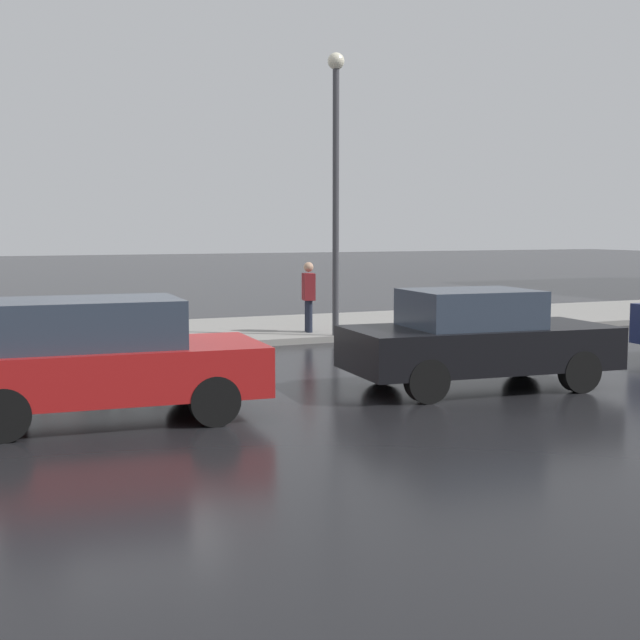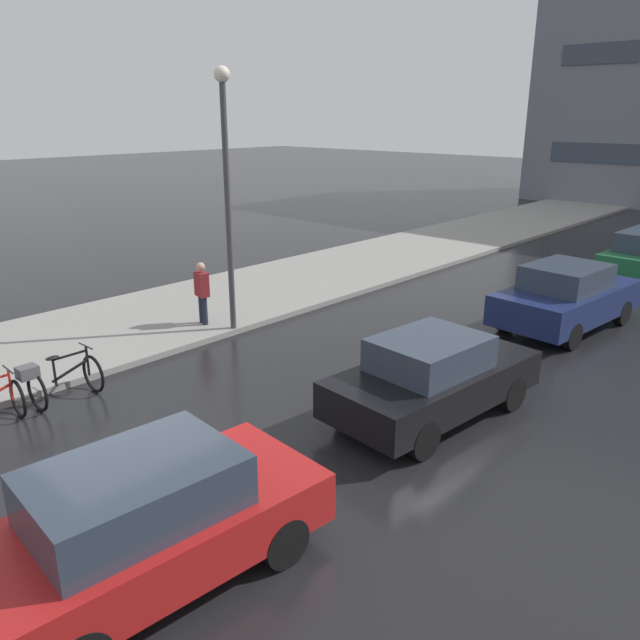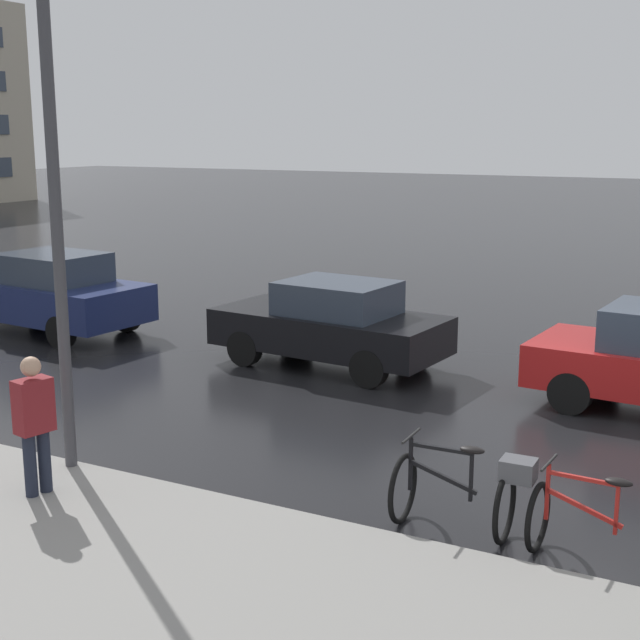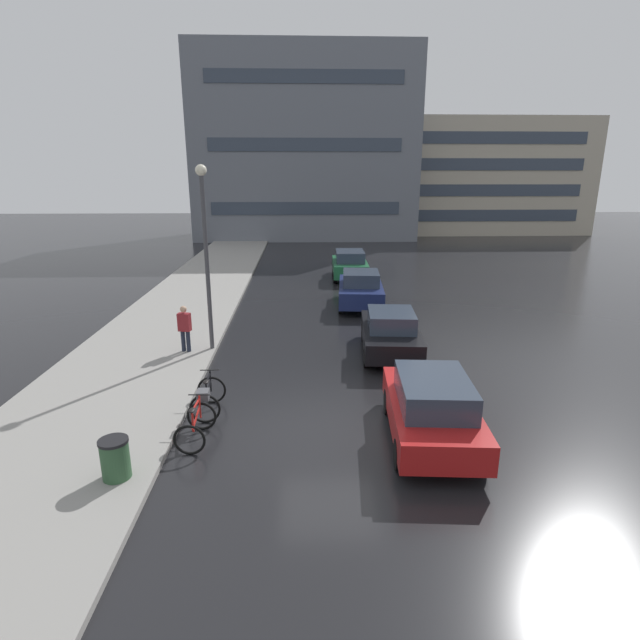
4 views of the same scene
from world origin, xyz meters
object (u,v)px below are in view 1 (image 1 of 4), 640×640
bicycle_nearest (54,342)px  pedestrian (309,295)px  bicycle_second (125,333)px  car_red (101,358)px  streetlamp (336,166)px  car_black (477,339)px

bicycle_nearest → pedestrian: 5.95m
bicycle_second → pedestrian: size_ratio=0.83×
car_red → streetlamp: 9.09m
car_black → car_red: bearing=-90.6°
bicycle_second → car_red: (5.29, -1.42, 0.30)m
bicycle_nearest → car_black: (5.40, 5.59, 0.37)m
bicycle_nearest → car_red: bearing=-1.3°
streetlamp → bicycle_nearest: bearing=-83.8°
bicycle_nearest → car_black: car_black is taller
car_black → pedestrian: size_ratio=2.48×
bicycle_second → pedestrian: (-1.50, 4.45, 0.47)m
car_black → pedestrian: 6.86m
streetlamp → bicycle_second: bearing=-81.7°
car_red → streetlamp: bearing=134.2°
car_red → car_black: (0.06, 5.71, -0.04)m
bicycle_second → pedestrian: pedestrian is taller
bicycle_second → car_red: size_ratio=0.34×
car_black → streetlamp: 6.78m
bicycle_second → streetlamp: streetlamp is taller
car_black → pedestrian: pedestrian is taller
bicycle_nearest → streetlamp: (-0.65, 6.03, 3.40)m
pedestrian → car_black: bearing=-1.3°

